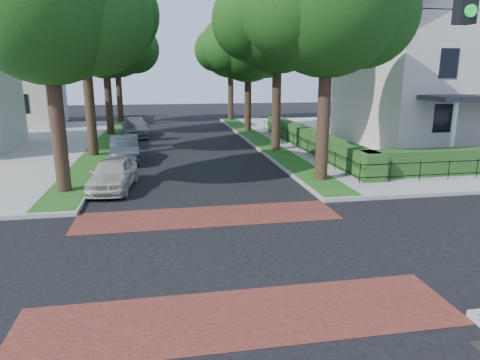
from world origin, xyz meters
name	(u,v)px	position (x,y,z in m)	size (l,w,h in m)	color
ground	(221,254)	(0.00, 0.00, 0.00)	(120.00, 120.00, 0.00)	black
sidewalk_ne	(437,136)	(19.50, 19.00, 0.07)	(30.00, 30.00, 0.15)	gray
crosswalk_far	(209,216)	(0.00, 3.20, 0.01)	(9.00, 2.20, 0.01)	maroon
crosswalk_near	(242,317)	(0.00, -3.20, 0.01)	(9.00, 2.20, 0.01)	maroon
grass_strip_ne	(260,140)	(5.40, 19.10, 0.16)	(1.60, 29.80, 0.02)	#214C15
grass_strip_nw	(105,144)	(-5.40, 19.10, 0.16)	(1.60, 29.80, 0.02)	#214C15
tree_right_near	(329,4)	(5.60, 7.24, 7.63)	(7.75, 6.67, 10.66)	black
tree_right_mid	(279,18)	(5.61, 15.25, 7.99)	(8.25, 7.09, 11.22)	black
tree_right_far	(249,46)	(5.60, 24.22, 6.91)	(7.25, 6.23, 9.74)	black
tree_right_back	(231,48)	(5.60, 33.23, 7.27)	(7.50, 6.45, 10.20)	black
tree_left_near	(50,6)	(-5.40, 7.23, 7.27)	(7.50, 6.45, 10.20)	black
tree_left_mid	(84,7)	(-5.39, 15.24, 8.34)	(8.00, 6.88, 11.48)	black
tree_left_far	(106,42)	(-5.40, 24.22, 7.12)	(7.00, 6.02, 9.86)	black
tree_left_back	(117,45)	(-5.40, 33.24, 7.41)	(7.75, 6.66, 10.44)	black
hedge_main_road	(309,139)	(7.70, 15.00, 0.75)	(1.00, 18.00, 1.20)	#1A4417
fence_main_road	(297,142)	(6.90, 15.00, 0.60)	(0.06, 18.00, 0.90)	black
house_victorian	(448,55)	(17.51, 15.92, 6.02)	(13.00, 13.05, 12.48)	beige
house_left_far	(2,71)	(-15.49, 31.99, 5.04)	(10.00, 9.00, 10.14)	beige
parked_car_front	(113,174)	(-3.60, 7.42, 0.69)	(1.63, 4.06, 1.38)	beige
parked_car_middle	(125,149)	(-3.60, 13.53, 0.71)	(1.51, 4.32, 1.42)	#1E252D
parked_car_rear	(135,127)	(-3.60, 23.46, 0.73)	(2.04, 5.02, 1.46)	slate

